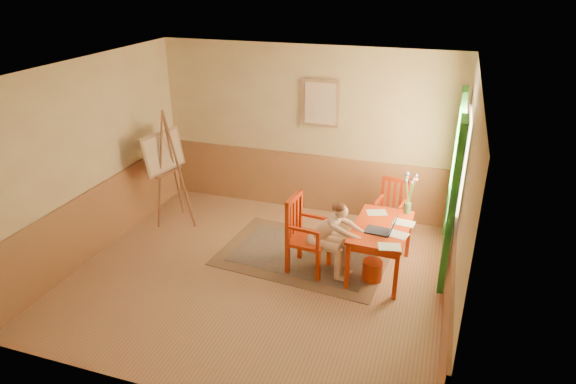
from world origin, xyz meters
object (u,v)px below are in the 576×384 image
(chair_left, at_px, (305,235))
(chair_back, at_px, (391,210))
(table, at_px, (381,232))
(figure, at_px, (330,235))
(easel, at_px, (165,157))
(laptop, at_px, (383,229))

(chair_left, xyz_separation_m, chair_back, (1.00, 1.27, -0.07))
(table, xyz_separation_m, figure, (-0.65, -0.27, -0.02))
(table, bearing_deg, chair_left, -166.26)
(easel, bearing_deg, chair_back, 8.38)
(chair_left, distance_m, figure, 0.35)
(figure, relative_size, easel, 0.58)
(laptop, distance_m, easel, 3.66)
(chair_left, distance_m, easel, 2.72)
(chair_back, height_order, laptop, same)
(laptop, bearing_deg, chair_back, 91.63)
(table, height_order, laptop, laptop)
(table, distance_m, laptop, 0.22)
(easel, bearing_deg, chair_left, -16.33)
(table, height_order, chair_back, chair_back)
(chair_left, bearing_deg, easel, 163.67)
(chair_left, bearing_deg, laptop, 3.90)
(table, height_order, chair_left, chair_left)
(figure, distance_m, easel, 3.04)
(chair_back, distance_m, easel, 3.65)
(chair_back, bearing_deg, chair_left, -128.16)
(figure, bearing_deg, chair_left, 175.93)
(chair_back, bearing_deg, laptop, -88.37)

